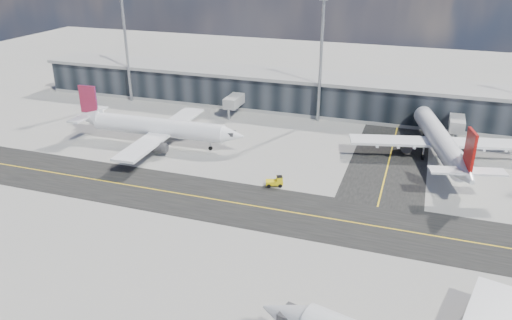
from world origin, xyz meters
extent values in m
plane|color=gray|center=(0.00, 0.00, 0.00)|extent=(300.00, 300.00, 0.00)
cube|color=black|center=(0.00, 4.00, 0.01)|extent=(180.00, 14.00, 0.02)
cube|color=black|center=(18.00, 35.00, 0.01)|extent=(14.00, 50.00, 0.02)
cube|color=yellow|center=(0.00, 4.00, 0.03)|extent=(180.00, 0.25, 0.01)
cube|color=yellow|center=(18.00, 35.00, 0.03)|extent=(0.25, 50.00, 0.01)
cube|color=black|center=(0.00, 55.00, 4.00)|extent=(150.00, 12.00, 8.00)
cube|color=gray|center=(0.00, 55.00, 8.40)|extent=(152.00, 13.00, 0.80)
cube|color=gray|center=(0.00, 55.00, 0.40)|extent=(150.00, 12.20, 0.80)
cube|color=gray|center=(-20.00, 47.00, 3.50)|extent=(3.00, 10.00, 2.40)
cylinder|color=gray|center=(-20.00, 42.00, 1.20)|extent=(0.60, 0.60, 2.40)
cube|color=gray|center=(30.00, 47.00, 3.50)|extent=(3.00, 10.00, 2.40)
cylinder|color=gray|center=(30.00, 42.00, 1.20)|extent=(0.60, 0.60, 2.40)
cylinder|color=gray|center=(-50.00, 48.00, 14.00)|extent=(0.70, 0.70, 28.00)
cylinder|color=gray|center=(0.00, 48.00, 14.00)|extent=(0.70, 0.70, 28.00)
cylinder|color=silver|center=(-27.56, 22.69, 3.74)|extent=(28.17, 4.66, 3.74)
cone|color=silver|center=(-11.67, 23.21, 3.74)|extent=(4.80, 3.89, 3.74)
cone|color=silver|center=(-43.92, 22.16, 4.30)|extent=(5.73, 3.92, 3.74)
cube|color=silver|center=(-26.63, 22.72, 2.81)|extent=(5.71, 31.94, 0.47)
cylinder|color=#2D2D30|center=(-25.88, 28.36, 1.78)|extent=(4.00, 2.28, 2.15)
cylinder|color=#2D2D30|center=(-25.51, 17.14, 1.78)|extent=(4.00, 2.28, 2.15)
cube|color=silver|center=(-25.88, 28.36, 2.53)|extent=(1.88, 0.44, 0.75)
cube|color=silver|center=(-25.51, 17.14, 2.53)|extent=(1.88, 0.44, 0.75)
cube|color=maroon|center=(-43.46, 22.17, 8.23)|extent=(3.94, 0.55, 5.80)
cube|color=silver|center=(-43.92, 22.16, 4.86)|extent=(2.98, 11.30, 0.33)
cube|color=#2D2D30|center=(-12.14, 23.20, 4.12)|extent=(1.94, 2.12, 0.65)
cylinder|color=gray|center=(-16.34, 23.06, 1.12)|extent=(0.23, 0.23, 1.87)
cylinder|color=black|center=(-16.34, 23.06, 0.42)|extent=(0.85, 0.35, 0.84)
cylinder|color=black|center=(-28.59, 25.47, 0.51)|extent=(1.04, 0.50, 1.03)
cylinder|color=black|center=(-28.40, 19.86, 0.51)|extent=(1.04, 0.50, 1.03)
cylinder|color=silver|center=(26.59, 33.58, 3.92)|extent=(10.76, 29.47, 3.92)
cone|color=silver|center=(22.65, 49.75, 3.92)|extent=(4.96, 5.68, 3.92)
cone|color=silver|center=(30.64, 16.93, 4.51)|extent=(5.20, 6.64, 3.92)
cube|color=silver|center=(26.36, 34.53, 2.94)|extent=(33.51, 12.64, 0.49)
cylinder|color=#2D2D30|center=(20.42, 34.09, 1.86)|extent=(3.16, 4.53, 2.25)
cylinder|color=#2D2D30|center=(31.83, 36.87, 1.86)|extent=(3.16, 4.53, 2.25)
cube|color=silver|center=(20.42, 34.09, 2.64)|extent=(0.84, 2.00, 0.78)
cube|color=silver|center=(31.83, 36.87, 2.64)|extent=(0.84, 2.00, 0.78)
cube|color=#A20E0B|center=(30.53, 17.40, 8.62)|extent=(1.40, 4.10, 6.07)
cube|color=silver|center=(30.64, 16.93, 5.09)|extent=(12.07, 5.45, 0.34)
cube|color=#2D2D30|center=(22.77, 49.28, 4.31)|extent=(2.56, 2.41, 0.69)
cylinder|color=gray|center=(23.81, 45.00, 1.18)|extent=(0.28, 0.28, 1.96)
cylinder|color=black|center=(23.81, 45.00, 0.44)|extent=(0.54, 0.94, 0.88)
cylinder|color=black|center=(23.97, 31.93, 0.54)|extent=(0.73, 1.16, 1.08)
cylinder|color=black|center=(29.68, 33.32, 0.54)|extent=(0.73, 1.16, 1.08)
cone|color=silver|center=(12.60, -23.63, 4.31)|extent=(6.25, 5.46, 4.31)
cube|color=#2D2D30|center=(13.12, -23.75, 4.74)|extent=(2.65, 2.81, 0.75)
cube|color=yellow|center=(0.48, 11.77, 0.72)|extent=(3.17, 2.30, 0.67)
cube|color=yellow|center=(1.28, 12.08, 1.34)|extent=(1.44, 1.54, 0.86)
cube|color=black|center=(1.28, 12.08, 1.68)|extent=(1.33, 1.47, 0.24)
cylinder|color=black|center=(1.15, 12.70, 0.34)|extent=(0.71, 0.47, 0.67)
cylinder|color=black|center=(1.60, 11.54, 0.34)|extent=(0.71, 0.47, 0.67)
cylinder|color=black|center=(-0.64, 12.00, 0.34)|extent=(0.71, 0.47, 0.67)
cylinder|color=black|center=(-0.19, 10.84, 0.34)|extent=(0.71, 0.47, 0.67)
imported|color=silver|center=(27.14, 43.01, 0.74)|extent=(4.10, 5.81, 1.47)
camera|label=1|loc=(22.35, -61.35, 37.93)|focal=35.00mm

